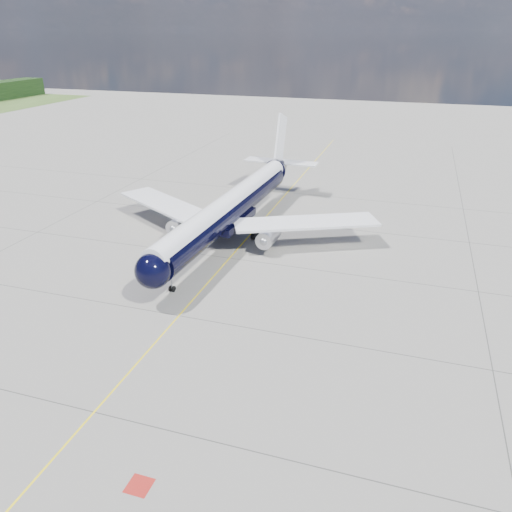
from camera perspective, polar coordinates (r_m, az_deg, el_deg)
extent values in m
plane|color=gray|center=(68.98, -1.59, 1.41)|extent=(320.00, 320.00, 0.00)
cube|color=yellow|center=(64.69, -3.05, -0.24)|extent=(0.16, 160.00, 0.01)
cube|color=maroon|center=(36.43, -13.20, -24.18)|extent=(1.60, 1.60, 0.01)
cylinder|color=black|center=(69.21, -3.10, 5.22)|extent=(5.50, 38.45, 3.83)
sphere|color=black|center=(52.71, -11.70, -1.67)|extent=(3.99, 3.99, 3.83)
cone|color=black|center=(90.37, 2.86, 10.23)|extent=(4.14, 7.22, 3.83)
cylinder|color=white|center=(68.91, -3.12, 5.97)|extent=(4.74, 40.42, 2.99)
cube|color=black|center=(52.32, -11.86, -1.21)|extent=(2.47, 1.31, 0.55)
cube|color=white|center=(75.36, -10.10, 5.76)|extent=(19.24, 14.17, 0.32)
cube|color=white|center=(67.66, 5.72, 3.85)|extent=(19.64, 12.89, 0.32)
cube|color=black|center=(69.69, -3.07, 4.12)|extent=(4.67, 10.26, 1.01)
cylinder|color=#B9B9C0|center=(70.96, -8.59, 3.69)|extent=(2.46, 4.73, 2.26)
cylinder|color=#B9B9C0|center=(65.98, 1.50, 2.34)|extent=(2.46, 4.73, 2.26)
sphere|color=gray|center=(69.24, -9.41, 3.10)|extent=(1.16, 1.16, 1.11)
sphere|color=gray|center=(64.13, 0.89, 1.67)|extent=(1.16, 1.16, 1.11)
cube|color=white|center=(70.86, -8.55, 4.31)|extent=(0.36, 3.23, 1.11)
cube|color=white|center=(65.88, 1.57, 3.01)|extent=(0.36, 3.23, 1.11)
cube|color=white|center=(88.78, 2.83, 13.37)|extent=(0.60, 6.40, 8.60)
cube|color=white|center=(90.18, 2.88, 10.72)|extent=(13.24, 3.79, 0.22)
cylinder|color=gray|center=(56.71, -9.62, -2.90)|extent=(0.19, 0.19, 2.12)
cylinder|color=black|center=(57.22, -9.73, -3.68)|extent=(0.21, 0.71, 0.71)
cylinder|color=black|center=(57.03, -9.38, -3.75)|extent=(0.21, 0.71, 0.71)
cylinder|color=gray|center=(72.74, -4.93, 3.72)|extent=(0.27, 0.27, 1.92)
cylinder|color=gray|center=(70.40, -0.14, 3.10)|extent=(0.27, 0.27, 1.92)
cylinder|color=black|center=(72.56, -5.09, 2.98)|extent=(0.50, 1.13, 1.11)
cylinder|color=black|center=(73.50, -4.72, 3.28)|extent=(0.50, 1.13, 1.11)
cylinder|color=black|center=(70.21, -0.30, 2.33)|extent=(0.50, 1.13, 1.11)
cylinder|color=black|center=(71.18, 0.01, 2.65)|extent=(0.50, 1.13, 1.11)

